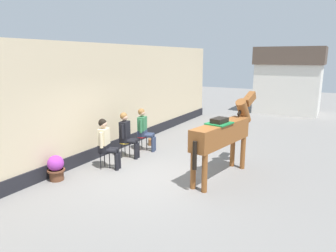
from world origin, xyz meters
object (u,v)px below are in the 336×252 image
seated_visitor_far (144,127)px  saddled_horse_center (224,133)px  seated_visitor_near (106,141)px  flower_planter_near (56,167)px  seated_visitor_middle (127,133)px  satchel_bag (150,142)px

seated_visitor_far → saddled_horse_center: (2.97, -0.91, 0.38)m
seated_visitor_near → flower_planter_near: 1.45m
seated_visitor_near → seated_visitor_middle: same height
satchel_bag → seated_visitor_near: bearing=-31.2°
satchel_bag → saddled_horse_center: bearing=28.0°
seated_visitor_far → flower_planter_near: bearing=-99.8°
seated_visitor_near → satchel_bag: seated_visitor_near is taller
flower_planter_near → satchel_bag: 3.83m
flower_planter_near → saddled_horse_center: bearing=32.5°
seated_visitor_near → satchel_bag: (-0.20, 2.54, -0.68)m
seated_visitor_near → seated_visitor_middle: (-0.08, 1.03, 0.00)m
seated_visitor_middle → seated_visitor_far: (0.06, 0.85, 0.00)m
seated_visitor_near → saddled_horse_center: 3.14m
flower_planter_near → satchel_bag: size_ratio=2.29×
seated_visitor_middle → saddled_horse_center: (3.04, -0.05, 0.38)m
flower_planter_near → satchel_bag: bearing=84.7°
seated_visitor_middle → flower_planter_near: seated_visitor_middle is taller
saddled_horse_center → flower_planter_near: 4.25m
seated_visitor_near → seated_visitor_far: size_ratio=1.00×
seated_visitor_near → saddled_horse_center: bearing=18.3°
seated_visitor_middle → seated_visitor_far: 0.86m
satchel_bag → seated_visitor_middle: bearing=-30.9°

